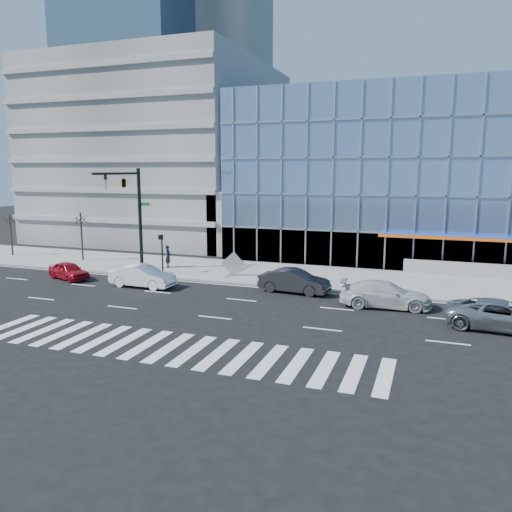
# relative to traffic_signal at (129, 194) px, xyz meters

# --- Properties ---
(ground) EXTENTS (160.00, 160.00, 0.00)m
(ground) POSITION_rel_traffic_signal_xyz_m (11.00, -4.57, -6.16)
(ground) COLOR black
(ground) RESTS_ON ground
(sidewalk) EXTENTS (120.00, 8.00, 0.15)m
(sidewalk) POSITION_rel_traffic_signal_xyz_m (11.00, 3.43, -6.09)
(sidewalk) COLOR gray
(sidewalk) RESTS_ON ground
(theatre_building) EXTENTS (42.00, 26.00, 15.00)m
(theatre_building) POSITION_rel_traffic_signal_xyz_m (25.00, 21.43, 1.34)
(theatre_building) COLOR #6D8AB6
(theatre_building) RESTS_ON ground
(parking_garage) EXTENTS (24.00, 24.00, 20.00)m
(parking_garage) POSITION_rel_traffic_signal_xyz_m (-9.00, 21.43, 3.84)
(parking_garage) COLOR gray
(parking_garage) RESTS_ON ground
(ramp_block) EXTENTS (6.00, 8.00, 6.00)m
(ramp_block) POSITION_rel_traffic_signal_xyz_m (5.00, 13.43, -3.16)
(ramp_block) COLOR gray
(ramp_block) RESTS_ON ground
(tower_far_west) EXTENTS (16.00, 16.00, 76.00)m
(tower_far_west) POSITION_rel_traffic_signal_xyz_m (-31.00, 53.43, 31.84)
(tower_far_west) COLOR #46647B
(tower_far_west) RESTS_ON ground
(tower_far_mid) EXTENTS (13.00, 13.00, 60.00)m
(tower_far_mid) POSITION_rel_traffic_signal_xyz_m (-47.00, 59.43, 23.84)
(tower_far_mid) COLOR #46647B
(tower_far_mid) RESTS_ON ground
(tower_backdrop) EXTENTS (14.00, 14.00, 48.00)m
(tower_backdrop) POSITION_rel_traffic_signal_xyz_m (-19.00, 65.43, 17.84)
(tower_backdrop) COLOR gray
(tower_backdrop) RESTS_ON ground
(traffic_signal) EXTENTS (1.14, 5.74, 8.00)m
(traffic_signal) POSITION_rel_traffic_signal_xyz_m (0.00, 0.00, 0.00)
(traffic_signal) COLOR black
(traffic_signal) RESTS_ON sidewalk
(ped_signal_post) EXTENTS (0.30, 0.33, 3.00)m
(ped_signal_post) POSITION_rel_traffic_signal_xyz_m (2.50, 0.37, -4.02)
(ped_signal_post) COLOR black
(ped_signal_post) RESTS_ON sidewalk
(street_tree_near) EXTENTS (1.10, 1.10, 4.23)m
(street_tree_near) POSITION_rel_traffic_signal_xyz_m (-7.00, 2.93, -2.39)
(street_tree_near) COLOR #332319
(street_tree_near) RESTS_ON sidewalk
(street_tree_far) EXTENTS (1.10, 1.10, 3.87)m
(street_tree_far) POSITION_rel_traffic_signal_xyz_m (-15.00, 2.93, -2.72)
(street_tree_far) COLOR #332319
(street_tree_far) RESTS_ON sidewalk
(silver_suv) EXTENTS (5.63, 3.01, 1.51)m
(silver_suv) POSITION_rel_traffic_signal_xyz_m (25.58, -5.57, -5.41)
(silver_suv) COLOR #ACACB0
(silver_suv) RESTS_ON ground
(white_suv) EXTENTS (5.48, 2.67, 1.54)m
(white_suv) POSITION_rel_traffic_signal_xyz_m (19.58, -3.20, -5.40)
(white_suv) COLOR silver
(white_suv) RESTS_ON ground
(white_sedan) EXTENTS (4.65, 1.71, 1.52)m
(white_sedan) POSITION_rel_traffic_signal_xyz_m (3.28, -3.60, -5.40)
(white_sedan) COLOR white
(white_sedan) RESTS_ON ground
(dark_sedan) EXTENTS (4.84, 2.10, 1.55)m
(dark_sedan) POSITION_rel_traffic_signal_xyz_m (13.58, -1.57, -5.39)
(dark_sedan) COLOR black
(dark_sedan) RESTS_ON ground
(red_sedan) EXTENTS (4.05, 2.68, 1.28)m
(red_sedan) POSITION_rel_traffic_signal_xyz_m (-3.26, -3.30, -5.52)
(red_sedan) COLOR maroon
(red_sedan) RESTS_ON ground
(pedestrian) EXTENTS (0.57, 0.74, 1.80)m
(pedestrian) POSITION_rel_traffic_signal_xyz_m (1.71, 2.69, -5.12)
(pedestrian) COLOR black
(pedestrian) RESTS_ON sidewalk
(tilted_panel) EXTENTS (1.82, 0.36, 1.84)m
(tilted_panel) POSITION_rel_traffic_signal_xyz_m (8.02, 1.36, -5.10)
(tilted_panel) COLOR #9F9F9F
(tilted_panel) RESTS_ON sidewalk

